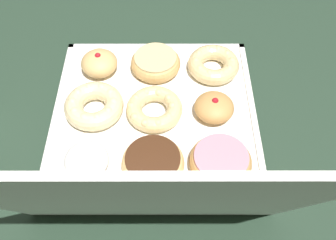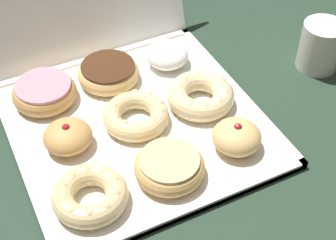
{
  "view_description": "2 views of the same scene",
  "coord_description": "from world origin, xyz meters",
  "views": [
    {
      "loc": [
        -0.03,
        0.5,
        0.64
      ],
      "look_at": [
        -0.03,
        0.03,
        0.03
      ],
      "focal_mm": 41.11,
      "sensor_mm": 36.0,
      "label": 1
    },
    {
      "loc": [
        -0.23,
        -0.59,
        0.64
      ],
      "look_at": [
        0.04,
        -0.04,
        0.03
      ],
      "focal_mm": 54.36,
      "sensor_mm": 36.0,
      "label": 2
    }
  ],
  "objects": [
    {
      "name": "ground_plane",
      "position": [
        0.0,
        0.0,
        0.0
      ],
      "size": [
        3.0,
        3.0,
        0.0
      ],
      "primitive_type": "plane",
      "color": "#233828"
    },
    {
      "name": "donut_box",
      "position": [
        0.0,
        0.0,
        0.01
      ],
      "size": [
        0.42,
        0.42,
        0.01
      ],
      "color": "white",
      "rests_on": "ground"
    },
    {
      "name": "box_lid_open",
      "position": [
        0.0,
        0.29,
        0.19
      ],
      "size": [
        0.42,
        0.15,
        0.39
      ],
      "primitive_type": "cube",
      "rotation": [
        1.22,
        0.0,
        0.0
      ],
      "color": "white",
      "rests_on": "ground"
    },
    {
      "name": "cruller_donut_0",
      "position": [
        -0.13,
        -0.13,
        0.03
      ],
      "size": [
        0.12,
        0.12,
        0.04
      ],
      "color": "#EACC8C",
      "rests_on": "donut_box"
    },
    {
      "name": "glazed_ring_donut_1",
      "position": [
        0.0,
        -0.13,
        0.03
      ],
      "size": [
        0.11,
        0.11,
        0.04
      ],
      "color": "tan",
      "rests_on": "donut_box"
    },
    {
      "name": "jelly_filled_donut_2",
      "position": [
        0.13,
        -0.13,
        0.03
      ],
      "size": [
        0.08,
        0.08,
        0.05
      ],
      "color": "#E5B770",
      "rests_on": "donut_box"
    },
    {
      "name": "jelly_filled_donut_3",
      "position": [
        -0.12,
        0.0,
        0.03
      ],
      "size": [
        0.08,
        0.08,
        0.05
      ],
      "color": "tan",
      "rests_on": "donut_box"
    },
    {
      "name": "cruller_donut_4",
      "position": [
        0.0,
        0.0,
        0.03
      ],
      "size": [
        0.12,
        0.12,
        0.03
      ],
      "color": "#EACC8C",
      "rests_on": "donut_box"
    },
    {
      "name": "cruller_donut_5",
      "position": [
        0.12,
        -0.01,
        0.03
      ],
      "size": [
        0.12,
        0.12,
        0.04
      ],
      "color": "beige",
      "rests_on": "donut_box"
    },
    {
      "name": "pink_frosted_donut_6",
      "position": [
        -0.12,
        0.13,
        0.03
      ],
      "size": [
        0.12,
        0.12,
        0.04
      ],
      "color": "tan",
      "rests_on": "donut_box"
    },
    {
      "name": "chocolate_frosted_donut_7",
      "position": [
        0.0,
        0.13,
        0.03
      ],
      "size": [
        0.12,
        0.12,
        0.04
      ],
      "color": "#E5B770",
      "rests_on": "donut_box"
    },
    {
      "name": "powdered_filled_donut_8",
      "position": [
        0.12,
        0.13,
        0.03
      ],
      "size": [
        0.08,
        0.08,
        0.04
      ],
      "color": "white",
      "rests_on": "donut_box"
    }
  ]
}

